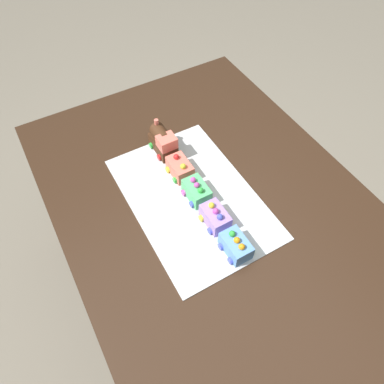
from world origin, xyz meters
TOP-DOWN VIEW (x-y plane):
  - ground_plane at (0.00, 0.00)m, footprint 8.00×8.00m
  - dining_table at (0.00, 0.00)m, footprint 1.40×1.00m
  - cake_board at (-0.05, -0.05)m, footprint 0.60×0.40m
  - cake_locomotive at (-0.29, -0.04)m, footprint 0.14×0.08m
  - cake_car_flatbed_coral at (-0.16, -0.04)m, footprint 0.10×0.08m
  - cake_car_hopper_mint_green at (-0.04, -0.04)m, footprint 0.10×0.08m
  - cake_car_tanker_lavender at (0.08, -0.04)m, footprint 0.10×0.08m
  - cake_car_caboose_sky_blue at (0.19, -0.04)m, footprint 0.10×0.08m

SIDE VIEW (x-z plane):
  - ground_plane at x=0.00m, z-range 0.00..0.00m
  - dining_table at x=0.00m, z-range 0.26..1.00m
  - cake_board at x=-0.05m, z-range 0.74..0.74m
  - cake_car_flatbed_coral at x=-0.16m, z-range 0.74..0.81m
  - cake_car_hopper_mint_green at x=-0.04m, z-range 0.74..0.81m
  - cake_car_tanker_lavender at x=0.08m, z-range 0.74..0.81m
  - cake_car_caboose_sky_blue at x=0.19m, z-range 0.74..0.81m
  - cake_locomotive at x=-0.29m, z-range 0.73..0.85m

